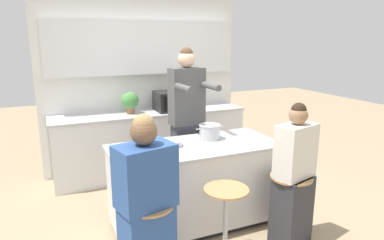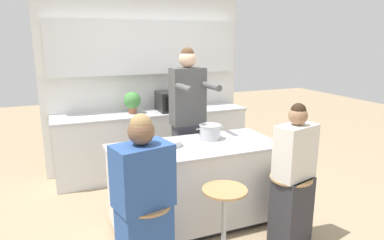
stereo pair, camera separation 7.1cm
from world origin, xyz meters
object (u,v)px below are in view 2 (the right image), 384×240
Objects in this scene: banana_bunch at (129,148)px; coffee_cup_near at (153,153)px; person_seated_near at (293,182)px; cooking_pot at (210,132)px; bar_stool_center at (224,219)px; fruit_bowl at (171,143)px; person_wrapped_blanket at (144,206)px; kitchen_island at (195,184)px; potted_plant at (132,101)px; microwave at (174,101)px; bar_stool_rightmost at (289,205)px; bar_stool_leftmost at (147,237)px; person_cooking at (188,125)px.

coffee_cup_near is at bearing -63.41° from banana_bunch.
person_seated_near reaches higher than cooking_pot.
person_seated_near is 1.34m from coffee_cup_near.
bar_stool_center is 3.19× the size of fruit_bowl.
kitchen_island is at bearing 30.34° from person_wrapped_blanket.
potted_plant is (0.22, 1.80, 0.17)m from coffee_cup_near.
microwave is at bearing 69.51° from fruit_bowl.
coffee_cup_near is at bearing 159.68° from bar_stool_rightmost.
potted_plant reaches higher than bar_stool_rightmost.
coffee_cup_near is at bearing -156.18° from kitchen_island.
cooking_pot is 0.48m from fruit_bowl.
bar_stool_center is 2.09× the size of cooking_pot.
bar_stool_leftmost is 0.49× the size of person_seated_near.
potted_plant is at bearing 75.95° from banana_bunch.
fruit_bowl is 0.70× the size of potted_plant.
cooking_pot is 1.07× the size of potted_plant.
potted_plant reaches higher than banana_bunch.
bar_stool_leftmost is at bearing -122.15° from fruit_bowl.
person_cooking is (0.17, 0.63, 0.49)m from kitchen_island.
microwave reaches higher than bar_stool_leftmost.
bar_stool_center is at bearing -72.38° from fruit_bowl.
person_wrapped_blanket reaches higher than cooking_pot.
fruit_bowl is 0.40m from coffee_cup_near.
person_wrapped_blanket is (-0.02, -0.02, 0.28)m from bar_stool_leftmost.
bar_stool_rightmost is at bearing 107.82° from person_seated_near.
person_cooking is at bearing 112.10° from bar_stool_rightmost.
person_cooking is 1.09m from coffee_cup_near.
bar_stool_rightmost is at bearing -66.16° from potted_plant.
person_wrapped_blanket is 4.36× the size of cooking_pot.
cooking_pot is at bearing 30.86° from kitchen_island.
cooking_pot is (0.24, 0.14, 0.52)m from kitchen_island.
bar_stool_leftmost is 1.37m from cooking_pot.
coffee_cup_near is (-0.51, 0.44, 0.54)m from bar_stool_center.
fruit_bowl is at bearing 57.85° from bar_stool_leftmost.
microwave reaches higher than banana_bunch.
kitchen_island is at bearing 90.00° from bar_stool_center.
person_cooking is 8.71× the size of fruit_bowl.
bar_stool_rightmost is 1.40m from coffee_cup_near.
cooking_pot is at bearing -93.22° from microwave.
potted_plant reaches higher than cooking_pot.
coffee_cup_near is at bearing 66.88° from bar_stool_leftmost.
bar_stool_center is at bearing 0.65° from bar_stool_leftmost.
bar_stool_rightmost is at bearing -20.32° from coffee_cup_near.
bar_stool_leftmost is at bearing 164.62° from person_seated_near.
bar_stool_center is (0.70, 0.01, 0.00)m from bar_stool_leftmost.
bar_stool_rightmost is 0.48× the size of person_wrapped_blanket.
kitchen_island is at bearing -149.14° from cooking_pot.
person_wrapped_blanket is at bearing 165.26° from person_seated_near.
person_cooking is at bearing 42.48° from person_wrapped_blanket.
person_wrapped_blanket reaches higher than person_seated_near.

